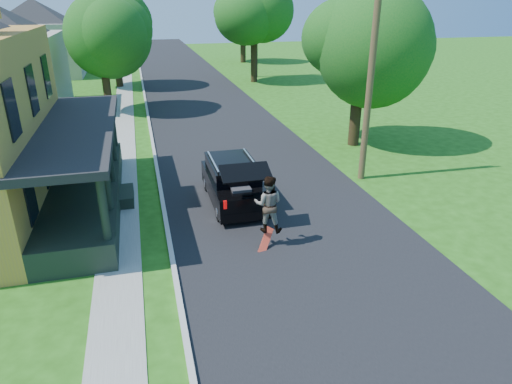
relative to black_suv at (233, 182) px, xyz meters
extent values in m
plane|color=#215310|center=(1.40, -4.90, -0.83)|extent=(140.00, 140.00, 0.00)
cube|color=black|center=(1.40, 15.10, -0.83)|extent=(8.00, 120.00, 0.02)
cube|color=#B0B0AA|center=(-2.65, 15.10, -0.83)|extent=(0.15, 120.00, 0.12)
cube|color=gray|center=(-4.20, 15.10, -0.83)|extent=(1.30, 120.00, 0.03)
cube|color=gray|center=(-8.10, 1.10, -0.83)|extent=(6.50, 1.20, 0.03)
cube|color=black|center=(-5.40, 1.10, -0.38)|extent=(2.40, 10.00, 0.90)
cube|color=black|center=(-5.40, 1.10, 2.17)|extent=(2.60, 10.30, 0.25)
cube|color=#B8AFA3|center=(-12.10, 35.10, 1.67)|extent=(8.00, 8.00, 5.00)
cube|color=black|center=(0.00, 0.00, -0.20)|extent=(1.80, 4.27, 0.83)
cube|color=black|center=(0.00, 0.15, 0.46)|extent=(1.65, 2.65, 0.53)
cube|color=black|center=(0.00, 0.15, 0.75)|extent=(1.69, 2.73, 0.08)
cube|color=black|center=(0.00, -2.08, 1.16)|extent=(1.65, 0.89, 0.37)
cube|color=#302F34|center=(0.00, -1.28, 0.09)|extent=(0.68, 0.58, 0.44)
cube|color=silver|center=(-0.72, 0.15, 0.84)|extent=(0.06, 2.35, 0.06)
cube|color=silver|center=(0.72, 0.15, 0.84)|extent=(0.06, 2.35, 0.06)
cube|color=#990505|center=(-0.72, -2.11, 0.09)|extent=(0.12, 0.06, 0.29)
cube|color=#990505|center=(0.72, -2.11, 0.09)|extent=(0.12, 0.06, 0.29)
cylinder|color=black|center=(-0.78, 1.41, -0.50)|extent=(0.23, 0.66, 0.66)
cylinder|color=black|center=(0.78, 1.41, -0.50)|extent=(0.23, 0.66, 0.66)
cylinder|color=black|center=(-0.78, -1.41, -0.50)|extent=(0.23, 0.66, 0.66)
cylinder|color=black|center=(0.78, -1.41, -0.50)|extent=(0.23, 0.66, 0.66)
imported|color=black|center=(0.40, -3.40, 0.56)|extent=(1.08, 0.96, 1.83)
cube|color=red|center=(0.27, -3.62, -0.58)|extent=(0.66, 0.63, 0.70)
cylinder|color=black|center=(-5.10, 16.22, 0.63)|extent=(0.52, 0.52, 2.92)
sphere|color=#29661B|center=(-5.10, 16.22, 3.78)|extent=(5.13, 5.13, 5.09)
sphere|color=#29661B|center=(-4.73, 15.95, 4.91)|extent=(4.44, 4.44, 4.41)
sphere|color=#29661B|center=(-5.56, 16.59, 4.35)|extent=(4.56, 4.56, 4.52)
cylinder|color=black|center=(-4.60, 26.60, 0.86)|extent=(0.68, 0.68, 3.39)
sphere|color=#29661B|center=(-4.60, 26.60, 4.56)|extent=(6.68, 6.68, 6.00)
sphere|color=#29661B|center=(-4.21, 26.22, 5.89)|extent=(5.79, 5.79, 5.20)
sphere|color=#29661B|center=(-5.09, 27.10, 5.23)|extent=(5.94, 5.94, 5.33)
cylinder|color=black|center=(7.73, 5.72, 0.65)|extent=(0.73, 0.73, 2.96)
sphere|color=#29661B|center=(7.73, 5.72, 3.84)|extent=(6.50, 6.50, 5.14)
sphere|color=#29661B|center=(8.03, 5.30, 4.99)|extent=(5.63, 5.63, 4.46)
sphere|color=#29661B|center=(7.37, 6.27, 4.42)|extent=(5.78, 5.78, 4.57)
cylinder|color=black|center=(7.45, 26.09, 1.04)|extent=(0.74, 0.74, 3.74)
sphere|color=#29661B|center=(7.45, 26.09, 4.87)|extent=(7.49, 7.49, 5.89)
sphere|color=#29661B|center=(7.95, 25.93, 6.18)|extent=(6.49, 6.49, 5.10)
sphere|color=#29661B|center=(6.82, 26.31, 5.53)|extent=(6.65, 6.65, 5.23)
cylinder|color=black|center=(9.57, 39.72, 0.98)|extent=(0.71, 0.71, 3.62)
sphere|color=#29661B|center=(9.57, 39.72, 4.50)|extent=(5.72, 5.72, 5.12)
sphere|color=#29661B|center=(10.06, 39.44, 5.63)|extent=(4.96, 4.96, 4.44)
sphere|color=#29661B|center=(8.95, 40.10, 5.06)|extent=(5.09, 5.09, 4.55)
cylinder|color=#4D3B23|center=(5.90, 1.10, 3.61)|extent=(0.31, 0.31, 8.88)
cylinder|color=#4D3B23|center=(8.40, 28.91, 4.55)|extent=(0.28, 0.28, 10.76)
camera|label=1|loc=(-3.17, -15.66, 6.43)|focal=32.00mm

